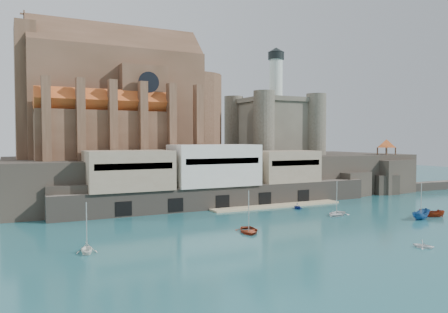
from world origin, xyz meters
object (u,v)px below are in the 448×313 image
church (125,105)px  pavilion (387,144)px  boat_1 (423,248)px  boat_0 (249,232)px  boat_2 (421,219)px  castle_keep (274,124)px

church → pavilion: 68.65m
church → boat_1: church is taller
boat_0 → boat_2: (32.76, -4.17, 0.00)m
castle_keep → boat_1: bearing=-104.9°
pavilion → boat_2: bearing=-128.5°
castle_keep → boat_1: 65.68m
castle_keep → pavilion: bearing=-30.2°
boat_2 → castle_keep: bearing=-15.7°
castle_keep → boat_2: (0.77, -46.67, -18.31)m
pavilion → boat_1: pavilion is taller
pavilion → boat_2: size_ratio=1.22×
pavilion → boat_1: size_ratio=2.43×
castle_keep → boat_2: 50.14m
pavilion → boat_0: size_ratio=1.16×
pavilion → boat_0: 65.33m
pavilion → boat_2: 42.34m
castle_keep → boat_1: castle_keep is taller
boat_1 → boat_2: boat_2 is taller
pavilion → castle_keep: bearing=149.8°
church → boat_1: bearing=-68.8°
church → castle_keep: size_ratio=1.60×
pavilion → boat_2: pavilion is taller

